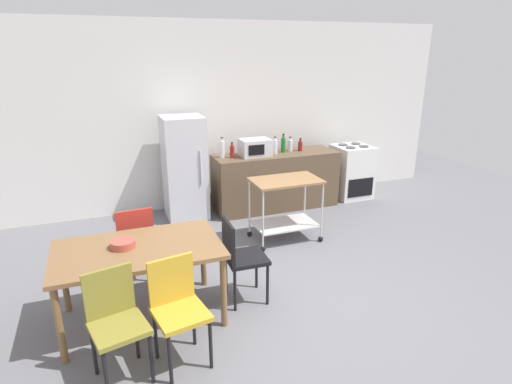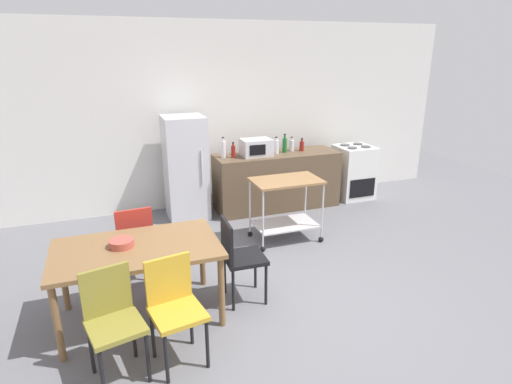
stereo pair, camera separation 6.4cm
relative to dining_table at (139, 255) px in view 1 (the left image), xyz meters
name	(u,v)px [view 1 (the left image)]	position (x,y,z in m)	size (l,w,h in m)	color
ground_plane	(294,300)	(1.49, -0.24, -0.67)	(12.00, 12.00, 0.00)	slate
back_wall	(210,116)	(1.49, 2.96, 0.78)	(8.40, 0.12, 2.90)	silver
kitchen_counter	(275,181)	(2.39, 2.36, -0.22)	(2.00, 0.64, 0.90)	brown
dining_table	(139,255)	(0.00, 0.00, 0.00)	(1.50, 0.90, 0.75)	brown
chair_mustard	(178,305)	(0.22, -0.69, -0.15)	(0.46, 0.46, 0.89)	gold
chair_black	(240,255)	(0.97, -0.03, -0.15)	(0.41, 0.41, 0.89)	black
chair_olive	(116,318)	(-0.26, -0.70, -0.15)	(0.48, 0.48, 0.89)	olive
chair_red	(135,239)	(0.02, 0.73, -0.15)	(0.43, 0.43, 0.89)	#B72D23
stove_oven	(351,171)	(3.84, 2.37, -0.22)	(0.60, 0.61, 0.92)	white
refrigerator	(184,168)	(0.94, 2.46, 0.10)	(0.60, 0.63, 1.55)	silver
kitchen_cart	(285,199)	(2.01, 1.16, -0.10)	(0.91, 0.57, 0.85)	olive
bottle_sparkling_water	(222,149)	(1.52, 2.40, 0.36)	(0.08, 0.08, 0.31)	silver
bottle_soy_sauce	(232,151)	(1.66, 2.34, 0.33)	(0.07, 0.07, 0.24)	maroon
microwave	(255,147)	(2.03, 2.33, 0.36)	(0.46, 0.35, 0.26)	silver
bottle_hot_sauce	(275,146)	(2.37, 2.35, 0.35)	(0.08, 0.08, 0.27)	silver
bottle_soda	(283,145)	(2.53, 2.40, 0.35)	(0.07, 0.07, 0.30)	#1E6628
bottle_vinegar	(290,145)	(2.68, 2.45, 0.32)	(0.08, 0.08, 0.23)	silver
bottle_olive_oil	(300,146)	(2.83, 2.39, 0.31)	(0.07, 0.07, 0.21)	maroon
fruit_bowl	(123,244)	(-0.12, 0.05, 0.11)	(0.22, 0.22, 0.07)	#B24C3F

